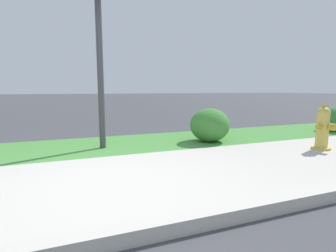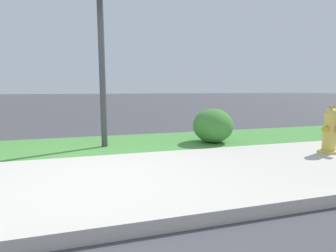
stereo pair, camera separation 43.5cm
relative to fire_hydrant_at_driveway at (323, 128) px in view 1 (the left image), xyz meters
name	(u,v)px [view 1 (the left image)]	position (x,y,z in m)	size (l,w,h in m)	color
ground_plane	(97,184)	(-3.87, -0.32, -0.38)	(120.00, 120.00, 0.00)	#424247
sidewalk_pavement	(97,184)	(-3.87, -0.32, -0.38)	(18.00, 2.30, 0.01)	#BCB7AD
grass_verge	(84,147)	(-3.87, 1.74, -0.38)	(18.00, 1.82, 0.01)	#47893D
street_curb	(117,237)	(-3.87, -1.55, -0.32)	(18.00, 0.16, 0.12)	#BCB7AD
fire_hydrant_at_driveway	(323,128)	(0.00, 0.00, 0.00)	(0.39, 0.37, 0.79)	gold
shrub_bush_mid_verge	(335,119)	(2.18, 1.38, -0.08)	(0.72, 0.72, 0.61)	#337538
shrub_bush_far_verge	(210,125)	(-1.47, 1.34, -0.05)	(0.79, 0.79, 0.67)	#3D7F33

